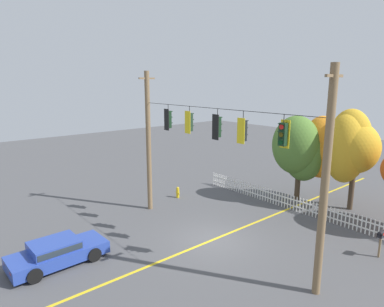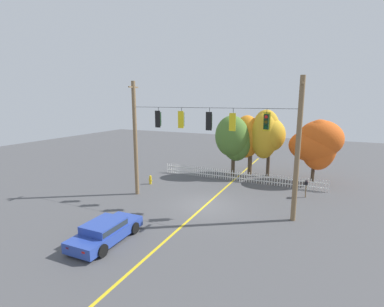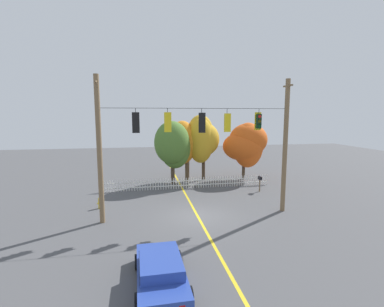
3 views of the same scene
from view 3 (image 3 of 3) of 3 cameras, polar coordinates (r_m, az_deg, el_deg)
ground at (r=18.40m, az=1.16°, el=-12.70°), size 80.00×80.00×0.00m
lane_centerline_stripe at (r=18.40m, az=1.16°, el=-12.69°), size 0.16×36.00×0.01m
signal_support_span at (r=17.35m, az=1.20°, el=1.21°), size 12.09×1.10×8.78m
traffic_signal_eastbound_side at (r=16.89m, az=-11.43°, el=6.24°), size 0.43×0.38×1.46m
traffic_signal_northbound_primary at (r=16.96m, az=-5.02°, el=6.43°), size 0.43×0.38×1.43m
traffic_signal_westbound_side at (r=17.27m, az=1.99°, el=6.34°), size 0.43×0.38×1.49m
traffic_signal_southbound_primary at (r=17.69m, az=7.17°, el=6.30°), size 0.43×0.38×1.46m
traffic_signal_northbound_secondary at (r=18.44m, az=13.48°, el=6.46°), size 0.43×0.38×1.37m
white_picket_fence at (r=24.81m, az=-0.93°, el=-6.06°), size 15.13×0.06×0.97m
autumn_maple_near_fence at (r=25.77m, az=-3.84°, el=1.76°), size 3.41×3.18×5.94m
autumn_maple_mid at (r=27.10m, az=-1.53°, el=2.23°), size 3.43×2.84×5.94m
autumn_oak_far_east at (r=27.20m, az=2.02°, el=3.14°), size 3.20×2.95×6.50m
autumn_maple_far_west at (r=28.29m, az=11.07°, el=1.99°), size 4.53×3.65×5.74m
parked_car at (r=11.51m, az=-6.44°, el=-22.80°), size 2.01×4.27×1.15m
fire_hydrant at (r=20.72m, az=-18.35°, el=-9.58°), size 0.38×0.22×0.80m
roadside_mailbox at (r=24.38m, az=13.74°, el=-5.09°), size 0.25×0.44×1.34m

